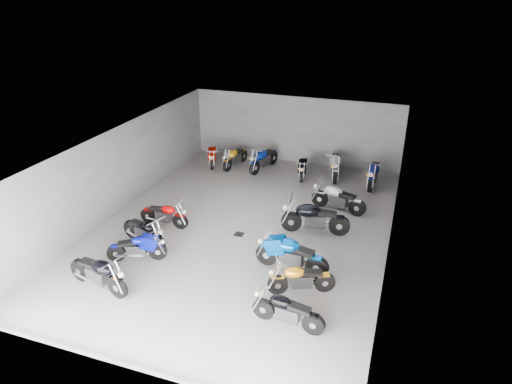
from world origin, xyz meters
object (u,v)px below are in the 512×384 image
motorcycle_left_a (98,273)px  motorcycle_left_c (144,231)px  motorcycle_left_b (137,248)px  motorcycle_back_d (303,167)px  motorcycle_right_b (301,279)px  motorcycle_right_f (338,198)px  motorcycle_right_c (291,255)px  motorcycle_back_a (213,155)px  motorcycle_back_e (336,165)px  motorcycle_left_d (164,214)px  motorcycle_right_a (287,311)px  drain_grate (239,234)px  motorcycle_back_c (263,159)px  motorcycle_right_e (314,218)px  motorcycle_back_b (235,157)px  motorcycle_back_f (374,173)px

motorcycle_left_a → motorcycle_left_c: 2.58m
motorcycle_left_b → motorcycle_back_d: motorcycle_back_d is taller
motorcycle_right_b → motorcycle_right_f: (0.10, 5.40, 0.06)m
motorcycle_right_f → motorcycle_right_c: bearing=-176.5°
motorcycle_back_a → motorcycle_back_d: motorcycle_back_a is taller
motorcycle_back_a → motorcycle_back_e: motorcycle_back_e is taller
motorcycle_left_a → motorcycle_left_d: size_ratio=1.16×
motorcycle_back_e → motorcycle_back_d: bearing=8.7°
motorcycle_right_a → motorcycle_back_a: size_ratio=1.03×
motorcycle_left_c → motorcycle_right_c: 5.02m
motorcycle_right_c → motorcycle_back_e: size_ratio=0.98×
motorcycle_back_a → drain_grate: bearing=100.9°
motorcycle_left_c → motorcycle_back_e: (4.99, 7.87, 0.09)m
motorcycle_back_c → motorcycle_right_e: bearing=139.1°
motorcycle_left_b → motorcycle_back_b: bearing=157.4°
motorcycle_right_c → motorcycle_back_c: size_ratio=1.04×
motorcycle_left_a → motorcycle_back_d: (3.51, 9.99, -0.06)m
motorcycle_left_b → motorcycle_back_b: motorcycle_back_b is taller
motorcycle_right_b → motorcycle_left_a: bearing=83.5°
motorcycle_right_b → motorcycle_back_d: motorcycle_back_d is taller
motorcycle_back_d → motorcycle_back_f: (3.08, 0.06, 0.09)m
motorcycle_left_b → motorcycle_right_a: size_ratio=0.91×
motorcycle_left_d → motorcycle_back_d: (3.61, 6.09, 0.01)m
motorcycle_back_d → motorcycle_back_e: size_ratio=0.82×
motorcycle_left_d → motorcycle_back_c: (1.66, 6.27, 0.09)m
motorcycle_left_a → motorcycle_right_b: size_ratio=1.20×
motorcycle_left_b → motorcycle_right_a: motorcycle_right_a is taller
motorcycle_right_a → motorcycle_back_b: motorcycle_back_b is taller
drain_grate → motorcycle_left_a: 4.99m
drain_grate → motorcycle_back_f: size_ratio=0.14×
motorcycle_left_c → motorcycle_back_a: 7.49m
motorcycle_left_c → motorcycle_right_f: 7.27m
motorcycle_left_d → motorcycle_right_f: (5.66, 3.21, 0.07)m
motorcycle_right_a → motorcycle_back_b: 11.15m
motorcycle_right_a → motorcycle_right_f: bearing=5.4°
motorcycle_back_c → motorcycle_back_e: motorcycle_back_e is taller
motorcycle_right_a → motorcycle_back_f: size_ratio=0.85×
motorcycle_right_e → motorcycle_back_c: 6.12m
motorcycle_left_c → motorcycle_right_a: 6.05m
motorcycle_left_c → motorcycle_right_c: bearing=110.1°
motorcycle_left_c → motorcycle_left_b: bearing=38.5°
drain_grate → motorcycle_back_f: bearing=56.1°
motorcycle_left_a → motorcycle_back_b: 10.08m
motorcycle_back_b → motorcycle_back_c: motorcycle_back_c is taller
motorcycle_left_c → motorcycle_right_b: motorcycle_left_c is taller
motorcycle_right_b → motorcycle_right_c: (-0.55, 0.96, 0.09)m
motorcycle_back_e → motorcycle_left_b: bearing=52.0°
motorcycle_left_a → motorcycle_right_f: 9.03m
motorcycle_back_d → motorcycle_back_f: bearing=172.8°
motorcycle_right_c → motorcycle_back_a: 9.38m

